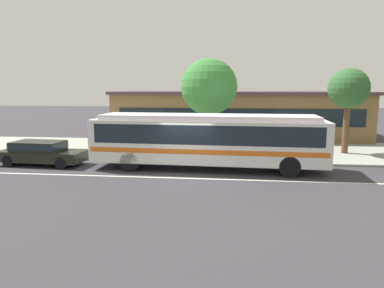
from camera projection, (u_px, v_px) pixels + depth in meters
ground_plane at (186, 174)px, 17.10m from camera, size 120.00×120.00×0.00m
sidewalk_slab at (199, 149)px, 23.54m from camera, size 60.00×8.00×0.12m
lane_stripe_center at (184, 178)px, 16.32m from camera, size 56.00×0.16×0.01m
transit_bus at (208, 138)px, 17.93m from camera, size 11.86×3.01×2.80m
sedan_behind_bus at (41, 152)px, 19.07m from camera, size 4.75×2.07×1.29m
pedestrian_waiting_near_sign at (193, 139)px, 21.10m from camera, size 0.46×0.46×1.67m
pedestrian_walking_along_curb at (250, 143)px, 20.29m from camera, size 0.36×0.36×1.56m
bus_stop_sign at (283, 132)px, 19.45m from camera, size 0.12×0.44×2.48m
street_tree_near_stop at (209, 87)px, 22.22m from camera, size 3.57×3.57×5.87m
street_tree_mid_block at (349, 89)px, 21.36m from camera, size 2.43×2.43×5.22m
station_building at (237, 114)px, 30.00m from camera, size 20.15×8.24×3.84m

